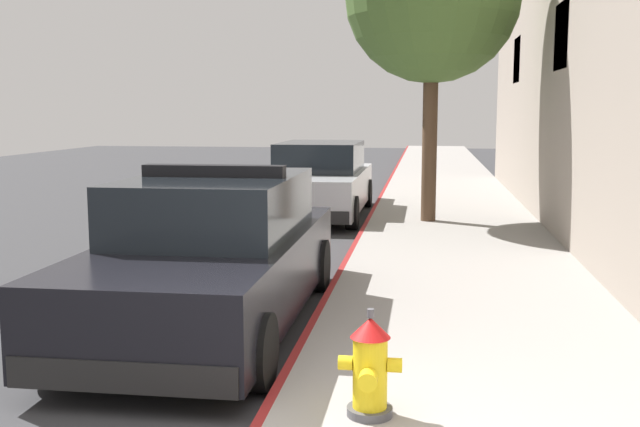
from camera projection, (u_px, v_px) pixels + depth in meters
The scene contains 6 objects.
ground_plane at pixel (149, 228), 14.90m from camera, with size 29.63×60.00×0.20m, color #353538.
sidewalk_pavement at pixel (454, 226), 14.04m from camera, with size 3.20×60.00×0.14m, color gray.
curb_painted_edge at pixel (367, 224), 14.27m from camera, with size 0.08×60.00×0.14m, color maroon.
police_cruiser at pixel (214, 255), 7.75m from camera, with size 1.94×4.84×1.68m.
parked_car_silver_ahead at pixel (320, 181), 15.80m from camera, with size 1.94×4.84×1.56m.
fire_hydrant at pixel (370, 367), 5.15m from camera, with size 0.44×0.40×0.76m.
Camera 1 is at (1.06, -4.09, 2.25)m, focal length 41.98 mm.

